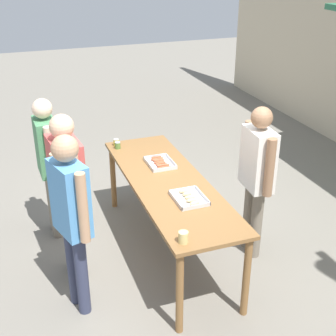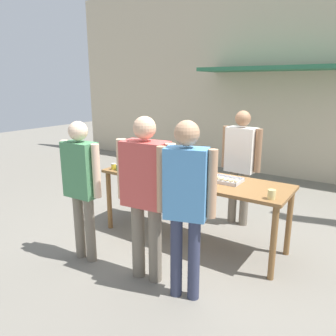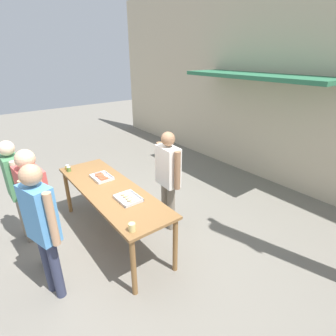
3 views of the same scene
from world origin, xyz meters
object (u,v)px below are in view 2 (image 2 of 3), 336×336
beer_cup (272,194)px  person_server_behind_table (241,158)px  condiment_jar_ketchup (118,167)px  person_customer_holding_hotdog (81,180)px  person_customer_with_cup (186,196)px  food_tray_sausages (168,170)px  person_customer_waiting_in_line (146,187)px  food_tray_buns (226,180)px  condiment_jar_mustard (114,166)px

beer_cup → person_server_behind_table: (-0.81, 1.16, 0.07)m
condiment_jar_ketchup → beer_cup: beer_cup is taller
beer_cup → person_customer_holding_hotdog: size_ratio=0.06×
person_customer_with_cup → beer_cup: bearing=-140.3°
person_server_behind_table → person_customer_holding_hotdog: person_server_behind_table is taller
food_tray_sausages → person_customer_waiting_in_line: person_customer_waiting_in_line is taller
condiment_jar_ketchup → person_server_behind_table: size_ratio=0.05×
food_tray_buns → person_customer_with_cup: 1.18m
food_tray_buns → beer_cup: size_ratio=3.59×
food_tray_sausages → person_customer_with_cup: bearing=-50.1°
person_server_behind_table → person_customer_with_cup: 2.02m
food_tray_buns → condiment_jar_ketchup: 1.54m
person_customer_waiting_in_line → condiment_jar_mustard: bearing=-39.5°
food_tray_buns → condiment_jar_ketchup: condiment_jar_ketchup is taller
food_tray_buns → person_customer_waiting_in_line: 1.20m
condiment_jar_mustard → person_server_behind_table: person_server_behind_table is taller
person_server_behind_table → person_customer_waiting_in_line: size_ratio=0.96×
condiment_jar_mustard → person_customer_holding_hotdog: bearing=-70.7°
food_tray_buns → person_customer_with_cup: person_customer_with_cup is taller
food_tray_buns → person_customer_holding_hotdog: (-1.29, -1.21, 0.09)m
condiment_jar_mustard → person_customer_waiting_in_line: bearing=-33.6°
food_tray_sausages → condiment_jar_mustard: 0.79m
condiment_jar_mustard → person_customer_with_cup: person_customer_with_cup is taller
condiment_jar_mustard → person_customer_holding_hotdog: (0.31, -0.87, 0.07)m
food_tray_buns → person_customer_with_cup: bearing=-85.1°
condiment_jar_ketchup → beer_cup: 2.16m
beer_cup → person_customer_waiting_in_line: person_customer_waiting_in_line is taller
person_server_behind_table → person_customer_holding_hotdog: size_ratio=1.02×
condiment_jar_mustard → person_customer_waiting_in_line: size_ratio=0.05×
condiment_jar_ketchup → food_tray_buns: bearing=12.9°
condiment_jar_mustard → person_customer_with_cup: bearing=-26.2°
beer_cup → person_customer_with_cup: size_ratio=0.06×
person_customer_holding_hotdog → person_server_behind_table: bearing=-121.4°
food_tray_buns → person_customer_waiting_in_line: (-0.42, -1.12, 0.13)m
person_customer_holding_hotdog → beer_cup: bearing=-157.9°
food_tray_sausages → condiment_jar_mustard: size_ratio=4.39×
beer_cup → person_customer_with_cup: 1.02m
food_tray_buns → person_customer_holding_hotdog: 1.77m
beer_cup → food_tray_sausages: bearing=168.0°
condiment_jar_mustard → condiment_jar_ketchup: (0.10, -0.01, 0.00)m
person_customer_waiting_in_line → person_customer_with_cup: bearing=168.5°
person_server_behind_table → condiment_jar_mustard: bearing=-136.8°
condiment_jar_ketchup → person_server_behind_table: person_server_behind_table is taller
beer_cup → person_customer_with_cup: person_customer_with_cup is taller
person_customer_holding_hotdog → person_customer_with_cup: size_ratio=0.95×
condiment_jar_ketchup → person_customer_with_cup: (1.60, -0.83, 0.13)m
food_tray_sausages → condiment_jar_ketchup: (-0.62, -0.34, 0.03)m
food_tray_buns → condiment_jar_ketchup: bearing=-167.1°
person_customer_holding_hotdog → food_tray_sausages: bearing=-111.1°
person_customer_with_cup → person_customer_waiting_in_line: size_ratio=1.00×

